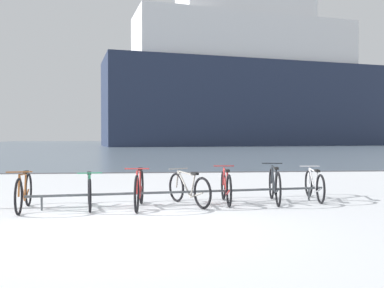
{
  "coord_description": "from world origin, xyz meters",
  "views": [
    {
      "loc": [
        0.53,
        -6.68,
        1.44
      ],
      "look_at": [
        1.57,
        5.29,
        1.22
      ],
      "focal_mm": 39.42,
      "sensor_mm": 36.0,
      "label": 1
    }
  ],
  "objects_px": {
    "bicycle_2": "(139,189)",
    "bicycle_3": "(189,189)",
    "bicycle_0": "(24,192)",
    "bicycle_4": "(226,187)",
    "bicycle_5": "(275,185)",
    "bicycle_1": "(89,191)",
    "ferry_ship": "(250,84)",
    "bicycle_6": "(314,185)"
  },
  "relations": [
    {
      "from": "bicycle_1",
      "to": "bicycle_4",
      "type": "distance_m",
      "value": 2.85
    },
    {
      "from": "bicycle_0",
      "to": "bicycle_3",
      "type": "bearing_deg",
      "value": 6.41
    },
    {
      "from": "bicycle_1",
      "to": "bicycle_4",
      "type": "height_order",
      "value": "bicycle_4"
    },
    {
      "from": "bicycle_0",
      "to": "bicycle_2",
      "type": "relative_size",
      "value": 0.94
    },
    {
      "from": "bicycle_2",
      "to": "ferry_ship",
      "type": "height_order",
      "value": "ferry_ship"
    },
    {
      "from": "bicycle_3",
      "to": "bicycle_4",
      "type": "relative_size",
      "value": 0.94
    },
    {
      "from": "ferry_ship",
      "to": "bicycle_5",
      "type": "bearing_deg",
      "value": -102.23
    },
    {
      "from": "bicycle_2",
      "to": "bicycle_5",
      "type": "xyz_separation_m",
      "value": [
        2.9,
        0.47,
        -0.0
      ]
    },
    {
      "from": "bicycle_2",
      "to": "bicycle_5",
      "type": "distance_m",
      "value": 2.94
    },
    {
      "from": "bicycle_3",
      "to": "bicycle_5",
      "type": "relative_size",
      "value": 0.87
    },
    {
      "from": "bicycle_6",
      "to": "bicycle_3",
      "type": "bearing_deg",
      "value": -171.08
    },
    {
      "from": "bicycle_0",
      "to": "bicycle_6",
      "type": "distance_m",
      "value": 6.16
    },
    {
      "from": "bicycle_2",
      "to": "ferry_ship",
      "type": "xyz_separation_m",
      "value": [
        15.23,
        57.37,
        9.37
      ]
    },
    {
      "from": "bicycle_5",
      "to": "bicycle_0",
      "type": "bearing_deg",
      "value": -174.03
    },
    {
      "from": "bicycle_0",
      "to": "bicycle_4",
      "type": "height_order",
      "value": "bicycle_0"
    },
    {
      "from": "bicycle_2",
      "to": "bicycle_6",
      "type": "bearing_deg",
      "value": 10.87
    },
    {
      "from": "bicycle_2",
      "to": "bicycle_3",
      "type": "height_order",
      "value": "bicycle_2"
    },
    {
      "from": "bicycle_2",
      "to": "bicycle_3",
      "type": "xyz_separation_m",
      "value": [
        1.02,
        0.3,
        -0.04
      ]
    },
    {
      "from": "bicycle_0",
      "to": "bicycle_1",
      "type": "xyz_separation_m",
      "value": [
        1.23,
        0.15,
        -0.02
      ]
    },
    {
      "from": "bicycle_0",
      "to": "bicycle_1",
      "type": "height_order",
      "value": "bicycle_0"
    },
    {
      "from": "bicycle_0",
      "to": "bicycle_5",
      "type": "relative_size",
      "value": 0.96
    },
    {
      "from": "bicycle_4",
      "to": "bicycle_0",
      "type": "bearing_deg",
      "value": -172.63
    },
    {
      "from": "bicycle_3",
      "to": "ferry_ship",
      "type": "xyz_separation_m",
      "value": [
        14.22,
        57.08,
        9.41
      ]
    },
    {
      "from": "bicycle_2",
      "to": "bicycle_3",
      "type": "bearing_deg",
      "value": 16.26
    },
    {
      "from": "bicycle_3",
      "to": "bicycle_6",
      "type": "bearing_deg",
      "value": 8.92
    },
    {
      "from": "ferry_ship",
      "to": "bicycle_0",
      "type": "bearing_deg",
      "value": -106.9
    },
    {
      "from": "bicycle_4",
      "to": "ferry_ship",
      "type": "xyz_separation_m",
      "value": [
        13.4,
        56.92,
        9.4
      ]
    },
    {
      "from": "bicycle_1",
      "to": "bicycle_2",
      "type": "xyz_separation_m",
      "value": [
        0.99,
        -0.08,
        0.04
      ]
    },
    {
      "from": "bicycle_2",
      "to": "bicycle_5",
      "type": "height_order",
      "value": "bicycle_2"
    },
    {
      "from": "bicycle_1",
      "to": "bicycle_6",
      "type": "distance_m",
      "value": 4.93
    },
    {
      "from": "bicycle_3",
      "to": "bicycle_5",
      "type": "height_order",
      "value": "bicycle_5"
    },
    {
      "from": "bicycle_5",
      "to": "ferry_ship",
      "type": "distance_m",
      "value": 58.98
    },
    {
      "from": "bicycle_3",
      "to": "bicycle_5",
      "type": "bearing_deg",
      "value": 5.22
    },
    {
      "from": "bicycle_4",
      "to": "bicycle_6",
      "type": "relative_size",
      "value": 0.99
    },
    {
      "from": "bicycle_1",
      "to": "bicycle_2",
      "type": "bearing_deg",
      "value": -4.6
    },
    {
      "from": "ferry_ship",
      "to": "bicycle_2",
      "type": "bearing_deg",
      "value": -104.87
    },
    {
      "from": "bicycle_2",
      "to": "bicycle_6",
      "type": "distance_m",
      "value": 3.96
    },
    {
      "from": "bicycle_6",
      "to": "bicycle_1",
      "type": "bearing_deg",
      "value": -172.21
    },
    {
      "from": "ferry_ship",
      "to": "bicycle_4",
      "type": "bearing_deg",
      "value": -103.25
    },
    {
      "from": "bicycle_0",
      "to": "bicycle_2",
      "type": "distance_m",
      "value": 2.22
    },
    {
      "from": "bicycle_6",
      "to": "bicycle_0",
      "type": "bearing_deg",
      "value": -172.4
    },
    {
      "from": "bicycle_1",
      "to": "bicycle_6",
      "type": "xyz_separation_m",
      "value": [
        4.88,
        0.67,
        -0.0
      ]
    }
  ]
}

